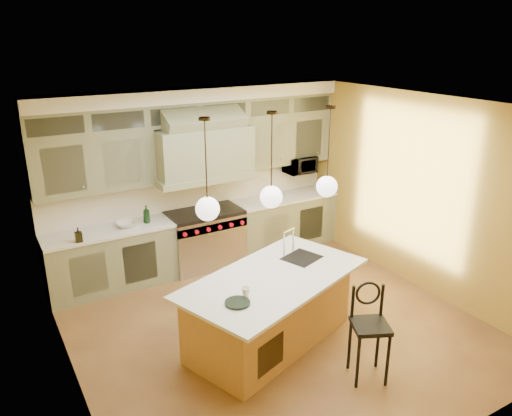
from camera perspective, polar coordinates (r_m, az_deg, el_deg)
floor at (r=6.84m, az=2.12°, el=-13.29°), size 5.00×5.00×0.00m
ceiling at (r=5.80m, az=2.49°, el=11.55°), size 5.00×5.00×0.00m
wall_back at (r=8.27m, az=-7.09°, el=3.59°), size 5.00×0.00×5.00m
wall_front at (r=4.50m, az=20.10°, el=-11.92°), size 5.00×0.00×5.00m
wall_left at (r=5.36m, az=-21.02°, el=-6.74°), size 0.00×5.00×5.00m
wall_right at (r=7.74m, az=18.09°, el=1.62°), size 0.00×5.00×5.00m
back_cabinetry at (r=8.04m, az=-6.32°, el=3.00°), size 5.00×0.77×2.90m
range at (r=8.28m, az=-5.82°, el=-3.42°), size 1.20×0.74×0.96m
kitchen_island at (r=6.30m, az=1.65°, el=-11.32°), size 2.64×1.96×1.35m
counter_stool at (r=5.78m, az=12.84°, el=-13.08°), size 0.52×0.52×1.12m
microwave at (r=8.99m, az=5.06°, el=4.95°), size 0.54×0.37×0.30m
oil_bottle_a at (r=7.76m, az=-12.41°, el=-0.70°), size 0.12×0.12×0.28m
oil_bottle_b at (r=7.34m, az=-19.64°, el=-2.90°), size 0.10×0.10×0.21m
fruit_bowl at (r=7.72m, az=-14.57°, el=-1.81°), size 0.32×0.32×0.07m
cup at (r=5.63m, az=-1.16°, el=-9.51°), size 0.12×0.12×0.10m
pendant_left at (r=5.32m, az=-5.57°, el=0.19°), size 0.26×0.26×1.11m
pendant_center at (r=5.69m, az=1.75°, el=1.55°), size 0.26×0.26×1.11m
pendant_right at (r=6.13m, az=8.10°, el=2.71°), size 0.26×0.26×1.11m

